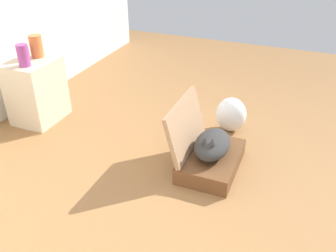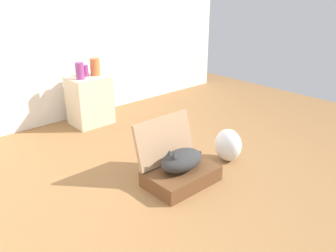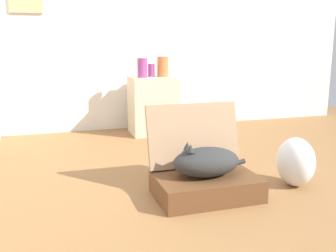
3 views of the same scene
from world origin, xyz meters
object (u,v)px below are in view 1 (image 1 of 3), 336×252
at_px(suitcase_base, 211,161).
at_px(vase_tall, 23,55).
at_px(vase_short, 36,46).
at_px(vase_round, 25,53).
at_px(cat, 212,145).
at_px(side_table, 37,91).
at_px(plastic_bag_white, 231,114).

relative_size(suitcase_base, vase_tall, 3.19).
distance_m(suitcase_base, vase_short, 2.03).
relative_size(vase_tall, vase_short, 0.94).
height_order(vase_tall, vase_round, vase_tall).
relative_size(suitcase_base, vase_round, 4.72).
height_order(cat, vase_round, vase_round).
xyz_separation_m(side_table, vase_tall, (-0.12, -0.04, 0.42)).
relative_size(suitcase_base, cat, 1.26).
relative_size(plastic_bag_white, vase_tall, 1.68).
bearing_deg(plastic_bag_white, vase_tall, 109.26).
bearing_deg(vase_short, vase_tall, -167.94).
distance_m(plastic_bag_white, vase_round, 2.06).
distance_m(suitcase_base, side_table, 1.90).
distance_m(cat, side_table, 1.89).
bearing_deg(vase_short, plastic_bag_white, -78.19).
bearing_deg(side_table, plastic_bag_white, -74.58).
height_order(suitcase_base, plastic_bag_white, plastic_bag_white).
relative_size(plastic_bag_white, vase_short, 1.58).
bearing_deg(suitcase_base, vase_short, 81.53).
bearing_deg(vase_short, suitcase_base, -98.47).
distance_m(plastic_bag_white, vase_short, 2.01).
bearing_deg(cat, side_table, 84.99).
bearing_deg(cat, suitcase_base, -3.14).
relative_size(cat, vase_tall, 2.54).
bearing_deg(suitcase_base, side_table, 85.19).
distance_m(suitcase_base, cat, 0.17).
distance_m(side_table, vase_short, 0.44).
height_order(side_table, vase_round, vase_round).
relative_size(cat, side_table, 0.82).
xyz_separation_m(suitcase_base, side_table, (0.16, 1.88, 0.24)).
bearing_deg(vase_tall, vase_round, 35.77).
relative_size(side_table, vase_tall, 3.09).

